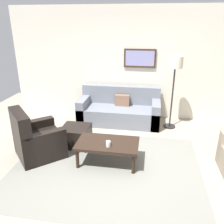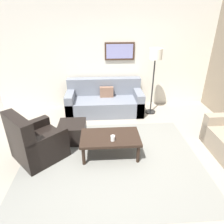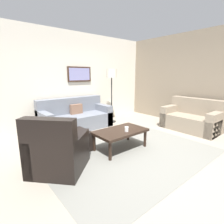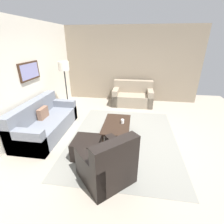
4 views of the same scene
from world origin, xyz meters
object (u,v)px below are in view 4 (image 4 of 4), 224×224
object	(u,v)px
ottoman	(87,147)
lamp_standing	(64,72)
couch_main	(44,123)
coffee_table	(117,125)
cup	(123,121)
framed_artwork	(29,71)
couch_loveseat	(133,96)
armchair_leather	(108,167)

from	to	relation	value
ottoman	lamp_standing	xyz separation A→B (m)	(1.98, 1.22, 1.21)
couch_main	ottoman	world-z (taller)	couch_main
coffee_table	cup	bearing A→B (deg)	-74.78
cup	framed_artwork	world-z (taller)	framed_artwork
cup	couch_loveseat	bearing A→B (deg)	-4.27
armchair_leather	ottoman	distance (m)	0.83
couch_main	cup	world-z (taller)	couch_main
couch_main	armchair_leather	xyz separation A→B (m)	(-1.34, -1.94, 0.01)
couch_main	armchair_leather	bearing A→B (deg)	-124.55
ottoman	cup	xyz separation A→B (m)	(0.81, -0.69, 0.26)
lamp_standing	cup	bearing A→B (deg)	-121.66
couch_loveseat	coffee_table	size ratio (longest dim) A/B	1.34
ottoman	lamp_standing	bearing A→B (deg)	31.51
couch_main	couch_loveseat	distance (m)	3.38
couch_main	ottoman	size ratio (longest dim) A/B	3.58
coffee_table	framed_artwork	bearing A→B (deg)	80.52
ottoman	couch_main	bearing A→B (deg)	62.23
couch_main	cup	size ratio (longest dim) A/B	19.71
couch_main	framed_artwork	xyz separation A→B (m)	(0.43, 0.41, 1.26)
framed_artwork	couch_loveseat	bearing A→B (deg)	-51.87
armchair_leather	couch_main	bearing A→B (deg)	55.45
armchair_leather	lamp_standing	distance (m)	3.33
couch_loveseat	couch_main	bearing A→B (deg)	138.26
ottoman	framed_artwork	xyz separation A→B (m)	(1.16, 1.79, 1.36)
framed_artwork	ottoman	bearing A→B (deg)	-123.00
couch_loveseat	framed_artwork	distance (m)	3.60
armchair_leather	lamp_standing	size ratio (longest dim) A/B	0.66
ottoman	lamp_standing	world-z (taller)	lamp_standing
armchair_leather	lamp_standing	xyz separation A→B (m)	(2.59, 1.78, 1.10)
couch_main	framed_artwork	bearing A→B (deg)	43.23
lamp_standing	framed_artwork	size ratio (longest dim) A/B	2.16
coffee_table	cup	size ratio (longest dim) A/B	10.82
armchair_leather	framed_artwork	bearing A→B (deg)	52.99
cup	lamp_standing	world-z (taller)	lamp_standing
couch_loveseat	lamp_standing	xyz separation A→B (m)	(-1.27, 2.08, 1.11)
couch_main	coffee_table	xyz separation A→B (m)	(0.04, -1.93, 0.06)
couch_main	framed_artwork	size ratio (longest dim) A/B	2.53
lamp_standing	framed_artwork	bearing A→B (deg)	145.03
couch_main	lamp_standing	size ratio (longest dim) A/B	1.17
coffee_table	couch_main	bearing A→B (deg)	91.33
couch_loveseat	lamp_standing	distance (m)	2.68
armchair_leather	framed_artwork	xyz separation A→B (m)	(1.77, 2.35, 1.25)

